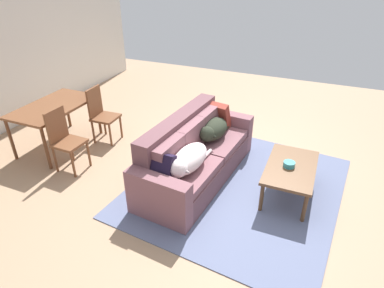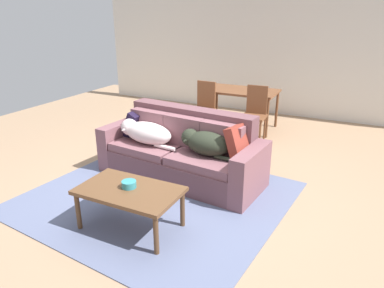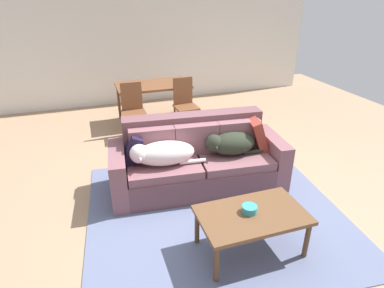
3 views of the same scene
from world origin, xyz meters
The scene contains 13 objects.
ground_plane centered at (0.00, 0.00, 0.00)m, with size 10.00×10.00×0.00m, color #A28163.
back_partition centered at (0.00, 4.00, 1.35)m, with size 8.00×0.12×2.70m, color silver.
area_rug centered at (-0.06, -0.49, 0.01)m, with size 2.93×2.68×0.01m, color slate.
couch centered at (-0.05, 0.18, 0.36)m, with size 2.30×1.06×0.92m.
dog_on_left_cushion centered at (-0.55, 0.06, 0.61)m, with size 0.91×0.41×0.30m.
dog_on_right_cushion centered at (0.34, 0.05, 0.61)m, with size 0.77×0.42×0.30m.
throw_pillow_by_left_arm centered at (-0.87, 0.30, 0.62)m, with size 0.14×0.37×0.37m, color black.
throw_pillow_by_right_arm centered at (0.77, 0.14, 0.65)m, with size 0.12×0.44×0.44m, color maroon.
coffee_table centered at (0.04, -1.15, 0.41)m, with size 1.04×0.62×0.46m.
bowl_on_coffee_table centered at (0.02, -1.13, 0.49)m, with size 0.15×0.15×0.07m, color teal.
dining_table centered at (-0.09, 2.63, 0.67)m, with size 1.36×0.81×0.74m.
dining_chair_near_left centered at (-0.58, 2.02, 0.52)m, with size 0.41×0.41×0.95m.
dining_chair_near_right centered at (0.37, 2.07, 0.52)m, with size 0.42×0.42×0.95m.
Camera 2 is at (2.04, -3.74, 2.15)m, focal length 33.22 mm.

